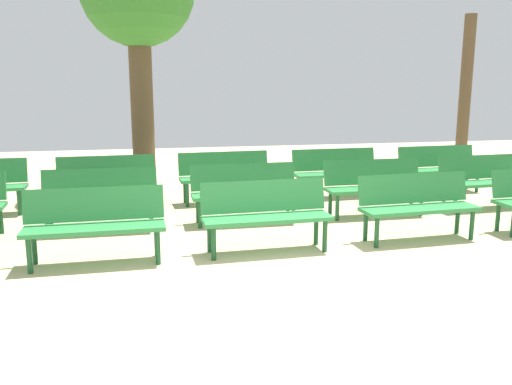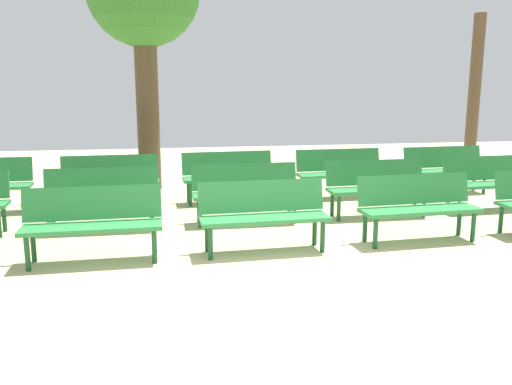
% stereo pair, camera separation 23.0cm
% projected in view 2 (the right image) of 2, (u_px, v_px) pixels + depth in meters
% --- Properties ---
extents(ground_plane, '(25.16, 25.16, 0.00)m').
position_uv_depth(ground_plane, '(298.00, 297.00, 5.36)').
color(ground_plane, '#CCB789').
extents(bench_r0_c1, '(1.61, 0.51, 0.87)m').
position_uv_depth(bench_r0_c1, '(93.00, 219.00, 6.34)').
color(bench_r0_c1, '#2D8442').
rests_on(bench_r0_c1, ground_plane).
extents(bench_r0_c2, '(1.62, 0.54, 0.87)m').
position_uv_depth(bench_r0_c2, '(263.00, 211.00, 6.73)').
color(bench_r0_c2, '#2D8442').
rests_on(bench_r0_c2, ground_plane).
extents(bench_r0_c3, '(1.62, 0.57, 0.87)m').
position_uv_depth(bench_r0_c3, '(418.00, 203.00, 7.17)').
color(bench_r0_c3, '#2D8442').
rests_on(bench_r0_c3, ground_plane).
extents(bench_r1_c1, '(1.60, 0.49, 0.87)m').
position_uv_depth(bench_r1_c1, '(102.00, 195.00, 7.74)').
color(bench_r1_c1, '#2D8442').
rests_on(bench_r1_c1, ground_plane).
extents(bench_r1_c2, '(1.60, 0.48, 0.87)m').
position_uv_depth(bench_r1_c2, '(246.00, 189.00, 8.14)').
color(bench_r1_c2, '#2D8442').
rests_on(bench_r1_c2, ground_plane).
extents(bench_r1_c3, '(1.60, 0.50, 0.87)m').
position_uv_depth(bench_r1_c3, '(377.00, 184.00, 8.51)').
color(bench_r1_c3, '#2D8442').
rests_on(bench_r1_c3, ground_plane).
extents(bench_r1_c4, '(1.62, 0.57, 0.87)m').
position_uv_depth(bench_r1_c4, '(490.00, 179.00, 8.95)').
color(bench_r1_c4, '#2D8442').
rests_on(bench_r1_c4, ground_plane).
extents(bench_r2_c1, '(1.62, 0.54, 0.87)m').
position_uv_depth(bench_r2_c1, '(110.00, 178.00, 9.07)').
color(bench_r2_c1, '#2D8442').
rests_on(bench_r2_c1, ground_plane).
extents(bench_r2_c2, '(1.62, 0.56, 0.87)m').
position_uv_depth(bench_r2_c2, '(228.00, 173.00, 9.52)').
color(bench_r2_c2, '#2D8442').
rests_on(bench_r2_c2, ground_plane).
extents(bench_r2_c3, '(1.62, 0.54, 0.87)m').
position_uv_depth(bench_r2_c3, '(340.00, 170.00, 9.90)').
color(bench_r2_c3, '#2D8442').
rests_on(bench_r2_c3, ground_plane).
extents(bench_r2_c4, '(1.62, 0.57, 0.87)m').
position_uv_depth(bench_r2_c4, '(445.00, 167.00, 10.28)').
color(bench_r2_c4, '#2D8442').
rests_on(bench_r2_c4, ground_plane).
extents(tree_0, '(0.26, 0.26, 3.54)m').
position_uv_depth(tree_0, '(474.00, 96.00, 12.00)').
color(tree_0, brown).
rests_on(tree_0, ground_plane).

